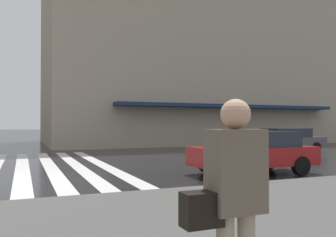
{
  "coord_description": "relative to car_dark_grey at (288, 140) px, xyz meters",
  "views": [
    {
      "loc": [
        -10.63,
        -0.59,
        1.65
      ],
      "look_at": [
        2.3,
        -5.95,
        1.88
      ],
      "focal_mm": 37.65,
      "sensor_mm": 36.0,
      "label": 1
    }
  ],
  "objects": [
    {
      "name": "pedestrian_approaching_kerb",
      "position": [
        -13.97,
        12.78,
        0.37
      ],
      "size": [
        0.24,
        0.62,
        1.68
      ],
      "color": "#6B5B4C",
      "rests_on": "sidewalk_pavement"
    },
    {
      "name": "haussmann_block_corner",
      "position": [
        14.38,
        -0.49,
        9.15
      ],
      "size": [
        15.98,
        25.99,
        20.24
      ],
      "color": "tan",
      "rests_on": "ground_plane"
    },
    {
      "name": "car_red",
      "position": [
        -6.5,
        7.12,
        0.0
      ],
      "size": [
        1.85,
        4.1,
        1.41
      ],
      "color": "maroon",
      "rests_on": "ground_plane"
    },
    {
      "name": "zebra_crossing",
      "position": [
        -1.5,
        14.67,
        -0.75
      ],
      "size": [
        13.0,
        7.5,
        0.01
      ],
      "color": "silver",
      "rests_on": "ground_plane"
    },
    {
      "name": "car_dark_grey",
      "position": [
        0.0,
        0.0,
        0.0
      ],
      "size": [
        1.85,
        4.1,
        1.41
      ],
      "color": "#4C4C51",
      "rests_on": "ground_plane"
    }
  ]
}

